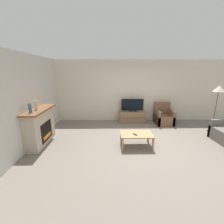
{
  "coord_description": "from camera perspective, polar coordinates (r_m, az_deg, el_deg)",
  "views": [
    {
      "loc": [
        -1.08,
        -4.23,
        2.18
      ],
      "look_at": [
        -1.0,
        0.73,
        0.85
      ],
      "focal_mm": 24.0,
      "sensor_mm": 36.0,
      "label": 1
    }
  ],
  "objects": [
    {
      "name": "tv_stand",
      "position": [
        6.76,
        7.6,
        -1.7
      ],
      "size": [
        1.15,
        0.45,
        0.5
      ],
      "color": "brown",
      "rests_on": "ground"
    },
    {
      "name": "tv",
      "position": [
        6.63,
        7.75,
        2.47
      ],
      "size": [
        0.97,
        0.18,
        0.55
      ],
      "color": "black",
      "rests_on": "tv_stand"
    },
    {
      "name": "floor_lamp",
      "position": [
        6.52,
        35.55,
        6.51
      ],
      "size": [
        0.39,
        0.39,
        1.73
      ],
      "color": "black",
      "rests_on": "ground"
    },
    {
      "name": "fireplace",
      "position": [
        5.12,
        -25.73,
        -4.88
      ],
      "size": [
        0.49,
        1.48,
        1.11
      ],
      "color": "#B7A893",
      "rests_on": "ground"
    },
    {
      "name": "mantel_vase_left",
      "position": [
        4.56,
        -28.76,
        1.29
      ],
      "size": [
        0.08,
        0.08,
        0.27
      ],
      "color": "#385670",
      "rests_on": "fireplace"
    },
    {
      "name": "wall_back",
      "position": [
        6.83,
        8.28,
        7.88
      ],
      "size": [
        12.0,
        0.06,
        2.7
      ],
      "color": "beige",
      "rests_on": "ground"
    },
    {
      "name": "remote",
      "position": [
        4.44,
        8.77,
        -8.45
      ],
      "size": [
        0.11,
        0.15,
        0.02
      ],
      "rotation": [
        0.0,
        0.0,
        0.57
      ],
      "color": "black",
      "rests_on": "coffee_table"
    },
    {
      "name": "mantel_vase_centre_left",
      "position": [
        4.85,
        -26.99,
        2.38
      ],
      "size": [
        0.08,
        0.08,
        0.3
      ],
      "color": "beige",
      "rests_on": "fireplace"
    },
    {
      "name": "ground_plane",
      "position": [
        4.87,
        12.27,
        -11.91
      ],
      "size": [
        24.0,
        24.0,
        0.0
      ],
      "primitive_type": "plane",
      "color": "slate"
    },
    {
      "name": "coffee_table",
      "position": [
        4.55,
        9.28,
        -8.72
      ],
      "size": [
        0.94,
        0.61,
        0.41
      ],
      "color": "#A37F56",
      "rests_on": "ground"
    },
    {
      "name": "armchair",
      "position": [
        6.82,
        19.0,
        -1.88
      ],
      "size": [
        0.7,
        0.76,
        0.91
      ],
      "color": "brown",
      "rests_on": "ground"
    },
    {
      "name": "wall_left",
      "position": [
        4.91,
        -29.74,
        3.32
      ],
      "size": [
        0.06,
        12.0,
        2.7
      ],
      "color": "beige",
      "rests_on": "ground"
    }
  ]
}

